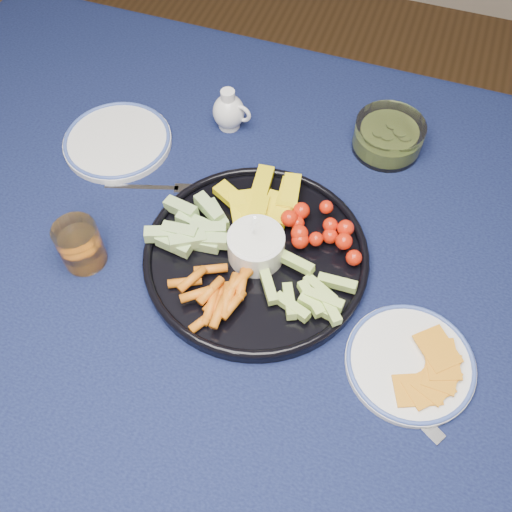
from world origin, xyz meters
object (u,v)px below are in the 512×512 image
(cheese_plate, at_px, (411,362))
(side_plate_extra, at_px, (117,141))
(dining_table, at_px, (274,283))
(crudite_platter, at_px, (254,253))
(creamer_pitcher, at_px, (229,111))
(juice_tumbler, at_px, (81,247))
(pickle_bowl, at_px, (388,137))

(cheese_plate, height_order, side_plate_extra, cheese_plate)
(dining_table, distance_m, crudite_platter, 0.11)
(crudite_platter, relative_size, creamer_pitcher, 4.36)
(dining_table, height_order, cheese_plate, cheese_plate)
(creamer_pitcher, bearing_deg, dining_table, -55.33)
(juice_tumbler, xyz_separation_m, side_plate_extra, (-0.07, 0.25, -0.03))
(creamer_pitcher, height_order, cheese_plate, creamer_pitcher)
(creamer_pitcher, bearing_deg, juice_tumbler, -107.08)
(crudite_platter, xyz_separation_m, cheese_plate, (0.28, -0.10, -0.01))
(dining_table, xyz_separation_m, cheese_plate, (0.25, -0.12, 0.10))
(dining_table, xyz_separation_m, juice_tumbler, (-0.29, -0.11, 0.12))
(crudite_platter, height_order, side_plate_extra, crudite_platter)
(crudite_platter, height_order, cheese_plate, crudite_platter)
(cheese_plate, height_order, juice_tumbler, juice_tumbler)
(juice_tumbler, relative_size, side_plate_extra, 0.41)
(side_plate_extra, bearing_deg, cheese_plate, -23.04)
(creamer_pitcher, distance_m, side_plate_extra, 0.22)
(side_plate_extra, bearing_deg, juice_tumbler, -74.57)
(cheese_plate, relative_size, juice_tumbler, 2.29)
(creamer_pitcher, distance_m, pickle_bowl, 0.30)
(crudite_platter, relative_size, pickle_bowl, 2.86)
(juice_tumbler, height_order, side_plate_extra, juice_tumbler)
(dining_table, distance_m, pickle_bowl, 0.35)
(dining_table, height_order, pickle_bowl, pickle_bowl)
(pickle_bowl, bearing_deg, crudite_platter, -114.97)
(crudite_platter, bearing_deg, juice_tumbler, -160.94)
(creamer_pitcher, relative_size, pickle_bowl, 0.66)
(creamer_pitcher, xyz_separation_m, pickle_bowl, (0.30, 0.04, -0.01))
(side_plate_extra, bearing_deg, dining_table, -21.55)
(cheese_plate, xyz_separation_m, side_plate_extra, (-0.61, 0.26, -0.00))
(cheese_plate, bearing_deg, juice_tumbler, 179.29)
(juice_tumbler, bearing_deg, pickle_bowl, 44.99)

